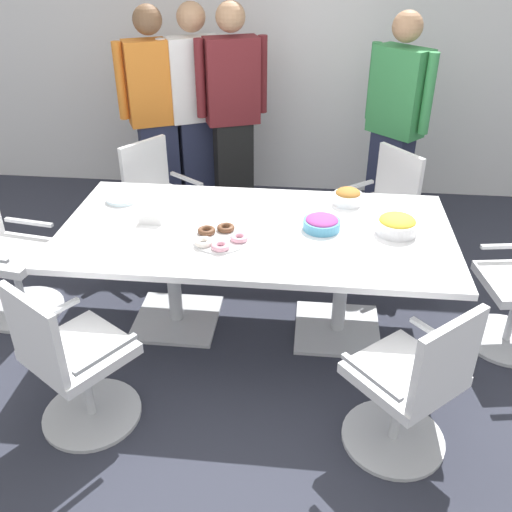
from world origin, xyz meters
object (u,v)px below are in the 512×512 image
person_standing_2 (232,112)px  person_standing_3 (395,123)px  conference_table (256,246)px  person_standing_1 (196,109)px  office_chair_4 (73,365)px  snack_bowl_chips_yellow (397,224)px  donut_platter (220,238)px  snack_bowl_pretzels (348,196)px  office_chair_5 (411,389)px  office_chair_1 (379,216)px  plate_stack (122,199)px  office_chair_2 (161,206)px  napkin_pile (153,215)px  office_chair_3 (6,260)px  snack_bowl_candy_mix (322,223)px  person_standing_0 (156,113)px

person_standing_2 → person_standing_3: (1.36, -0.10, -0.02)m
conference_table → person_standing_1: size_ratio=1.31×
conference_table → office_chair_4: office_chair_4 is taller
conference_table → snack_bowl_chips_yellow: size_ratio=9.65×
donut_platter → conference_table: bearing=42.6°
office_chair_4 → snack_bowl_pretzels: 2.01m
office_chair_5 → office_chair_4: bearing=138.4°
office_chair_1 → donut_platter: (-1.06, -1.12, 0.36)m
office_chair_1 → donut_platter: size_ratio=2.74×
person_standing_3 → office_chair_4: bearing=96.6°
office_chair_4 → plate_stack: (-0.09, 1.25, 0.36)m
office_chair_2 → office_chair_5: size_ratio=1.00×
office_chair_5 → donut_platter: bearing=102.3°
conference_table → office_chair_5: size_ratio=2.64×
plate_stack → office_chair_4: bearing=-86.0°
person_standing_1 → napkin_pile: 1.71m
conference_table → office_chair_3: 1.72m
office_chair_3 → person_standing_1: 2.08m
conference_table → snack_bowl_candy_mix: snack_bowl_candy_mix is taller
office_chair_5 → person_standing_1: 3.17m
person_standing_2 → snack_bowl_chips_yellow: bearing=105.4°
office_chair_5 → person_standing_3: 2.58m
snack_bowl_chips_yellow → office_chair_5: bearing=-89.3°
office_chair_5 → snack_bowl_pretzels: bearing=60.3°
person_standing_1 → snack_bowl_candy_mix: 2.05m
plate_stack → napkin_pile: 0.38m
person_standing_0 → person_standing_3: 2.02m
snack_bowl_pretzels → conference_table: bearing=-144.1°
office_chair_1 → office_chair_4: size_ratio=1.00×
office_chair_2 → office_chair_5: (1.73, -1.89, 0.00)m
office_chair_5 → plate_stack: (-1.80, 1.24, 0.36)m
person_standing_3 → plate_stack: 2.31m
person_standing_2 → office_chair_4: bearing=58.2°
person_standing_0 → snack_bowl_candy_mix: size_ratio=8.00×
person_standing_0 → person_standing_2: bearing=159.2°
office_chair_2 → office_chair_5: same height
office_chair_5 → napkin_pile: 1.85m
office_chair_1 → person_standing_1: (-1.58, 0.80, 0.56)m
conference_table → office_chair_2: (-0.87, 0.94, -0.22)m
person_standing_1 → donut_platter: size_ratio=5.52×
office_chair_2 → person_standing_3: person_standing_3 is taller
office_chair_4 → person_standing_3: person_standing_3 is taller
donut_platter → snack_bowl_chips_yellow: bearing=11.5°
conference_table → office_chair_3: bearing=179.8°
person_standing_0 → person_standing_1: (0.33, 0.13, 0.01)m
office_chair_2 → person_standing_2: 1.05m
snack_bowl_candy_mix → napkin_pile: size_ratio=1.60×
conference_table → snack_bowl_pretzels: snack_bowl_pretzels is taller
office_chair_4 → person_standing_1: bearing=120.9°
person_standing_0 → person_standing_3: person_standing_0 is taller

